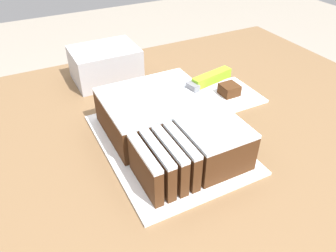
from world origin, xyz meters
name	(u,v)px	position (x,y,z in m)	size (l,w,h in m)	color
cake_board	(168,143)	(0.04, 0.05, 0.88)	(0.27, 0.35, 0.01)	white
cake	(168,124)	(0.04, 0.06, 0.93)	(0.22, 0.31, 0.08)	#472814
knife	(200,84)	(0.14, 0.10, 0.98)	(0.30, 0.08, 0.02)	silver
paper_napkin	(229,95)	(0.27, 0.15, 0.88)	(0.15, 0.15, 0.01)	white
brownie	(229,90)	(0.27, 0.15, 0.90)	(0.05, 0.05, 0.03)	#472814
storage_box	(105,64)	(0.02, 0.39, 0.93)	(0.18, 0.14, 0.09)	#B2B2B7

